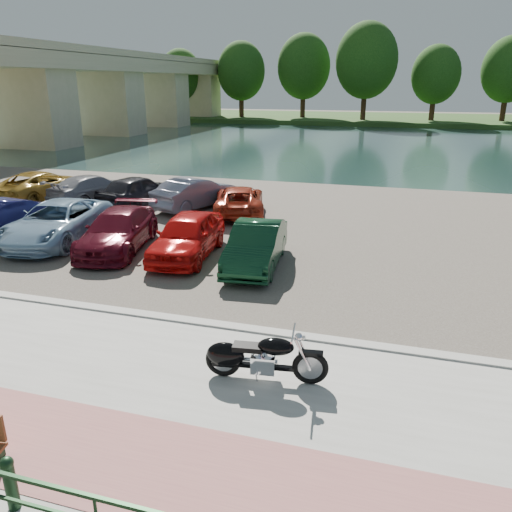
{
  "coord_description": "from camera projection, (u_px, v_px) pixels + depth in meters",
  "views": [
    {
      "loc": [
        3.01,
        -7.72,
        5.41
      ],
      "look_at": [
        -0.49,
        4.16,
        1.1
      ],
      "focal_mm": 35.0,
      "sensor_mm": 36.0,
      "label": 1
    }
  ],
  "objects": [
    {
      "name": "ground",
      "position": [
        219.0,
        381.0,
        9.58
      ],
      "size": [
        200.0,
        200.0,
        0.0
      ],
      "primitive_type": "plane",
      "color": "#595447",
      "rests_on": "ground"
    },
    {
      "name": "promenade",
      "position": [
        199.0,
        409.0,
        8.66
      ],
      "size": [
        60.0,
        6.0,
        0.1
      ],
      "primitive_type": "cube",
      "color": "#9D9B94",
      "rests_on": "ground"
    },
    {
      "name": "pink_path",
      "position": [
        160.0,
        467.0,
        7.28
      ],
      "size": [
        60.0,
        2.0,
        0.01
      ],
      "primitive_type": "cube",
      "color": "#995658",
      "rests_on": "promenade"
    },
    {
      "name": "kerb",
      "position": [
        250.0,
        330.0,
        11.37
      ],
      "size": [
        60.0,
        0.3,
        0.14
      ],
      "primitive_type": "cube",
      "color": "#9D9B94",
      "rests_on": "ground"
    },
    {
      "name": "parking_lot",
      "position": [
        317.0,
        228.0,
        19.54
      ],
      "size": [
        60.0,
        18.0,
        0.04
      ],
      "primitive_type": "cube",
      "color": "#48433A",
      "rests_on": "ground"
    },
    {
      "name": "river",
      "position": [
        371.0,
        145.0,
        45.81
      ],
      "size": [
        120.0,
        40.0,
        0.0
      ],
      "primitive_type": "cube",
      "color": "#1A3030",
      "rests_on": "ground"
    },
    {
      "name": "far_bank",
      "position": [
        387.0,
        119.0,
        74.7
      ],
      "size": [
        120.0,
        24.0,
        0.6
      ],
      "primitive_type": "cube",
      "color": "#224117",
      "rests_on": "ground"
    },
    {
      "name": "bridge",
      "position": [
        105.0,
        82.0,
        52.41
      ],
      "size": [
        7.0,
        56.0,
        8.55
      ],
      "color": "tan",
      "rests_on": "ground"
    },
    {
      "name": "railing",
      "position": [
        96.0,
        511.0,
        5.7
      ],
      "size": [
        24.04,
        0.05,
        0.9
      ],
      "color": "black",
      "rests_on": "promenade"
    },
    {
      "name": "far_trees",
      "position": [
        424.0,
        66.0,
        65.55
      ],
      "size": [
        70.25,
        10.68,
        12.52
      ],
      "color": "#331E12",
      "rests_on": "far_bank"
    },
    {
      "name": "motorcycle",
      "position": [
        255.0,
        357.0,
        9.33
      ],
      "size": [
        2.33,
        0.75,
        1.05
      ],
      "rotation": [
        0.0,
        0.0,
        0.13
      ],
      "color": "black",
      "rests_on": "promenade"
    },
    {
      "name": "car_2",
      "position": [
        57.0,
        222.0,
        17.65
      ],
      "size": [
        2.97,
        5.32,
        1.41
      ],
      "primitive_type": "imported",
      "rotation": [
        0.0,
        0.0,
        0.13
      ],
      "color": "#83A4BF",
      "rests_on": "parking_lot"
    },
    {
      "name": "car_3",
      "position": [
        118.0,
        231.0,
        16.81
      ],
      "size": [
        2.72,
        4.81,
        1.32
      ],
      "primitive_type": "imported",
      "rotation": [
        0.0,
        0.0,
        0.2
      ],
      "color": "#4D0B17",
      "rests_on": "parking_lot"
    },
    {
      "name": "car_4",
      "position": [
        187.0,
        235.0,
        16.09
      ],
      "size": [
        2.04,
        4.3,
        1.42
      ],
      "primitive_type": "imported",
      "rotation": [
        0.0,
        0.0,
        0.09
      ],
      "color": "#BA0D0C",
      "rests_on": "parking_lot"
    },
    {
      "name": "car_5",
      "position": [
        256.0,
        246.0,
        15.23
      ],
      "size": [
        1.81,
        4.17,
        1.33
      ],
      "primitive_type": "imported",
      "rotation": [
        0.0,
        0.0,
        0.1
      ],
      "color": "#0E341D",
      "rests_on": "parking_lot"
    },
    {
      "name": "car_6",
      "position": [
        42.0,
        185.0,
        24.07
      ],
      "size": [
        2.65,
        5.12,
        1.38
      ],
      "primitive_type": "imported",
      "rotation": [
        0.0,
        0.0,
        3.07
      ],
      "color": "olive",
      "rests_on": "parking_lot"
    },
    {
      "name": "car_7",
      "position": [
        93.0,
        189.0,
        23.51
      ],
      "size": [
        2.93,
        4.82,
        1.31
      ],
      "primitive_type": "imported",
      "rotation": [
        0.0,
        0.0,
        2.88
      ],
      "color": "gray",
      "rests_on": "parking_lot"
    },
    {
      "name": "car_8",
      "position": [
        137.0,
        190.0,
        22.8
      ],
      "size": [
        2.56,
        4.46,
        1.43
      ],
      "primitive_type": "imported",
      "rotation": [
        0.0,
        0.0,
        2.92
      ],
      "color": "black",
      "rests_on": "parking_lot"
    },
    {
      "name": "car_9",
      "position": [
        195.0,
        193.0,
        22.38
      ],
      "size": [
        2.9,
        4.47,
        1.39
      ],
      "primitive_type": "imported",
      "rotation": [
        0.0,
        0.0,
        2.77
      ],
      "color": "slate",
      "rests_on": "parking_lot"
    },
    {
      "name": "car_10",
      "position": [
        239.0,
        200.0,
        21.37
      ],
      "size": [
        3.23,
        4.79,
        1.22
      ],
      "primitive_type": "imported",
      "rotation": [
        0.0,
        0.0,
        3.44
      ],
      "color": "#A5301B",
      "rests_on": "parking_lot"
    }
  ]
}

